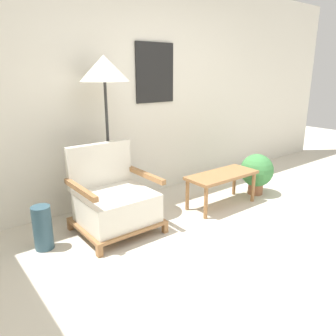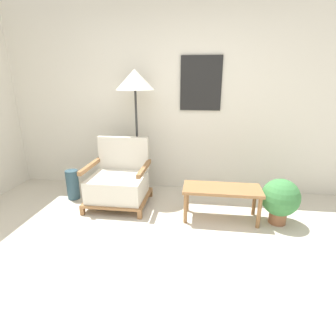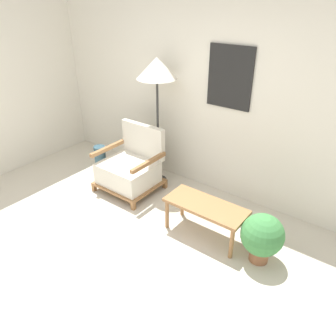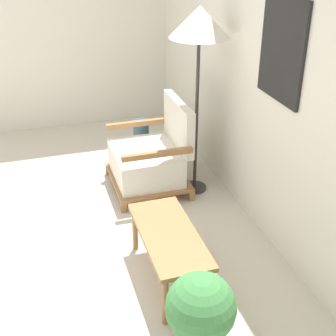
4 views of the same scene
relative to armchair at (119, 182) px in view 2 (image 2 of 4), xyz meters
name	(u,v)px [view 2 (image 2 of 4)]	position (x,y,z in m)	size (l,w,h in m)	color
ground_plane	(158,289)	(0.77, -1.45, -0.31)	(14.00, 14.00, 0.00)	beige
wall_back	(183,98)	(0.78, 0.73, 1.04)	(8.00, 0.09, 2.70)	silver
armchair	(119,182)	(0.00, 0.00, 0.00)	(0.78, 0.70, 0.86)	olive
floor_lamp	(135,83)	(0.17, 0.39, 1.24)	(0.51, 0.51, 1.73)	#2D2D2D
coffee_table	(222,192)	(1.33, -0.23, 0.04)	(0.90, 0.39, 0.40)	olive
vase	(73,185)	(-0.70, 0.08, -0.11)	(0.17, 0.17, 0.41)	#2D4C5B
potted_plant	(280,199)	(1.98, -0.23, 0.00)	(0.43, 0.43, 0.54)	#935B3D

